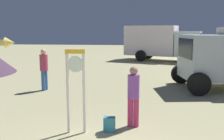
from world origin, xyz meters
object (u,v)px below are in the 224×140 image
Objects in this scene: standing_clock at (76,82)px; person_near_clock at (133,94)px; person_distant at (44,67)px; box_truck_far at (161,42)px; backpack at (109,125)px.

standing_clock is 1.54m from person_near_clock.
box_truck_far is at bearing 63.64° from person_distant.
person_near_clock is 0.24× the size of box_truck_far.
backpack is (-0.58, -0.42, -0.71)m from person_near_clock.
backpack is 0.22× the size of person_distant.
standing_clock is 4.94m from person_distant.
box_truck_far is (2.37, 15.52, 1.39)m from backpack.
person_near_clock is (1.38, 0.56, -0.39)m from standing_clock.
box_truck_far reaches higher than person_distant.
standing_clock is at bearing -59.84° from person_distant.
box_truck_far is (5.65, 11.40, 0.60)m from person_distant.
standing_clock is at bearing -170.35° from backpack.
person_distant is at bearing 128.50° from backpack.
person_distant is (-3.86, 3.70, 0.08)m from person_near_clock.
person_distant reaches higher than person_near_clock.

